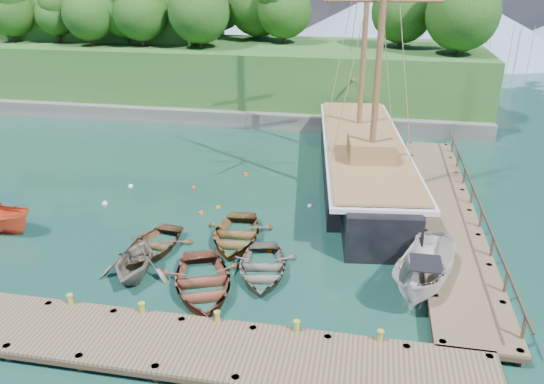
{
  "coord_description": "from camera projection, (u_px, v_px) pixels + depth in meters",
  "views": [
    {
      "loc": [
        7.06,
        -20.8,
        12.9
      ],
      "look_at": [
        2.32,
        4.23,
        2.0
      ],
      "focal_mm": 35.0,
      "sensor_mm": 36.0,
      "label": 1
    }
  ],
  "objects": [
    {
      "name": "ground",
      "position": [
        207.0,
        262.0,
        25.08
      ],
      "size": [
        160.0,
        160.0,
        0.0
      ],
      "primitive_type": "plane",
      "color": "#163A30",
      "rests_on": "ground"
    },
    {
      "name": "dock_near",
      "position": [
        207.0,
        349.0,
        18.69
      ],
      "size": [
        20.0,
        3.2,
        1.1
      ],
      "color": "#4E3C2F",
      "rests_on": "ground"
    },
    {
      "name": "dock_east",
      "position": [
        444.0,
        211.0,
        29.26
      ],
      "size": [
        3.2,
        24.0,
        1.1
      ],
      "color": "#4E3C2F",
      "rests_on": "ground"
    },
    {
      "name": "bollard_0",
      "position": [
        73.0,
        317.0,
        21.15
      ],
      "size": [
        0.26,
        0.26,
        0.45
      ],
      "primitive_type": "cylinder",
      "color": "olive",
      "rests_on": "ground"
    },
    {
      "name": "bollard_1",
      "position": [
        144.0,
        325.0,
        20.64
      ],
      "size": [
        0.26,
        0.26,
        0.45
      ],
      "primitive_type": "cylinder",
      "color": "olive",
      "rests_on": "ground"
    },
    {
      "name": "bollard_2",
      "position": [
        218.0,
        334.0,
        20.13
      ],
      "size": [
        0.26,
        0.26,
        0.45
      ],
      "primitive_type": "cylinder",
      "color": "olive",
      "rests_on": "ground"
    },
    {
      "name": "bollard_3",
      "position": [
        296.0,
        344.0,
        19.61
      ],
      "size": [
        0.26,
        0.26,
        0.45
      ],
      "primitive_type": "cylinder",
      "color": "olive",
      "rests_on": "ground"
    },
    {
      "name": "bollard_4",
      "position": [
        378.0,
        354.0,
        19.1
      ],
      "size": [
        0.26,
        0.26,
        0.45
      ],
      "primitive_type": "cylinder",
      "color": "olive",
      "rests_on": "ground"
    },
    {
      "name": "rowboat_0",
      "position": [
        151.0,
        252.0,
        25.91
      ],
      "size": [
        3.77,
        4.83,
        0.91
      ],
      "primitive_type": "imported",
      "rotation": [
        0.0,
        0.0,
        -0.15
      ],
      "color": "brown",
      "rests_on": "ground"
    },
    {
      "name": "rowboat_1",
      "position": [
        136.0,
        275.0,
        23.96
      ],
      "size": [
        3.65,
        4.1,
        1.97
      ],
      "primitive_type": "imported",
      "rotation": [
        0.0,
        0.0,
        0.12
      ],
      "color": "#676155",
      "rests_on": "ground"
    },
    {
      "name": "rowboat_2",
      "position": [
        203.0,
        291.0,
        22.82
      ],
      "size": [
        5.33,
        6.17,
        1.07
      ],
      "primitive_type": "imported",
      "rotation": [
        0.0,
        0.0,
        0.37
      ],
      "color": "brown",
      "rests_on": "ground"
    },
    {
      "name": "rowboat_3",
      "position": [
        262.0,
        274.0,
        24.04
      ],
      "size": [
        3.95,
        5.01,
        0.94
      ],
      "primitive_type": "imported",
      "rotation": [
        0.0,
        0.0,
        0.17
      ],
      "color": "#5E564C",
      "rests_on": "ground"
    },
    {
      "name": "rowboat_4",
      "position": [
        236.0,
        242.0,
        26.89
      ],
      "size": [
        3.9,
        5.18,
        1.02
      ],
      "primitive_type": "imported",
      "rotation": [
        0.0,
        0.0,
        0.08
      ],
      "color": "brown",
      "rests_on": "ground"
    },
    {
      "name": "motorboat_orange",
      "position": [
        1.0,
        231.0,
        28.02
      ],
      "size": [
        4.49,
        2.43,
        1.64
      ],
      "primitive_type": "imported",
      "rotation": [
        0.0,
        0.0,
        1.37
      ],
      "color": "#E3502A",
      "rests_on": "ground"
    },
    {
      "name": "cabin_boat_white",
      "position": [
        422.0,
        292.0,
        22.76
      ],
      "size": [
        3.74,
        5.87,
        2.12
      ],
      "primitive_type": "imported",
      "rotation": [
        0.0,
        0.0,
        -0.33
      ],
      "color": "silver",
      "rests_on": "ground"
    },
    {
      "name": "schooner",
      "position": [
        363.0,
        163.0,
        34.3
      ],
      "size": [
        7.52,
        27.9,
        20.53
      ],
      "rotation": [
        0.0,
        0.0,
        0.12
      ],
      "color": "black",
      "rests_on": "ground"
    },
    {
      "name": "mooring_buoy_0",
      "position": [
        105.0,
        204.0,
        31.14
      ],
      "size": [
        0.35,
        0.35,
        0.35
      ],
      "primitive_type": "sphere",
      "color": "silver",
      "rests_on": "ground"
    },
    {
      "name": "mooring_buoy_1",
      "position": [
        201.0,
        214.0,
        29.94
      ],
      "size": [
        0.31,
        0.31,
        0.31
      ],
      "primitive_type": "sphere",
      "color": "red",
      "rests_on": "ground"
    },
    {
      "name": "mooring_buoy_2",
      "position": [
        218.0,
        208.0,
        30.64
      ],
      "size": [
        0.29,
        0.29,
        0.29
      ],
      "primitive_type": "sphere",
      "color": "#D46506",
      "rests_on": "ground"
    },
    {
      "name": "mooring_buoy_3",
      "position": [
        310.0,
        206.0,
        30.82
      ],
      "size": [
        0.28,
        0.28,
        0.28
      ],
      "primitive_type": "sphere",
      "color": "silver",
      "rests_on": "ground"
    },
    {
      "name": "mooring_buoy_4",
      "position": [
        194.0,
        188.0,
        33.39
      ],
      "size": [
        0.29,
        0.29,
        0.29
      ],
      "primitive_type": "sphere",
      "color": "red",
      "rests_on": "ground"
    },
    {
      "name": "mooring_buoy_5",
      "position": [
        246.0,
        175.0,
        35.49
      ],
      "size": [
        0.34,
        0.34,
        0.34
      ],
      "primitive_type": "sphere",
      "color": "#E14900",
      "rests_on": "ground"
    },
    {
      "name": "mooring_buoy_6",
      "position": [
        131.0,
        187.0,
        33.58
      ],
      "size": [
        0.32,
        0.32,
        0.32
      ],
      "primitive_type": "sphere",
      "color": "white",
      "rests_on": "ground"
    },
    {
      "name": "mooring_buoy_7",
      "position": [
        270.0,
        251.0,
        26.01
      ],
      "size": [
        0.31,
        0.31,
        0.31
      ],
      "primitive_type": "sphere",
      "color": "#E73B00",
      "rests_on": "ground"
    },
    {
      "name": "headland",
      "position": [
        174.0,
        45.0,
        53.43
      ],
      "size": [
        51.0,
        19.31,
        12.9
      ],
      "color": "#474744",
      "rests_on": "ground"
    },
    {
      "name": "distant_ridge",
      "position": [
        360.0,
        23.0,
        85.85
      ],
      "size": [
        117.0,
        40.0,
        10.0
      ],
      "color": "#728CA5",
      "rests_on": "ground"
    }
  ]
}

